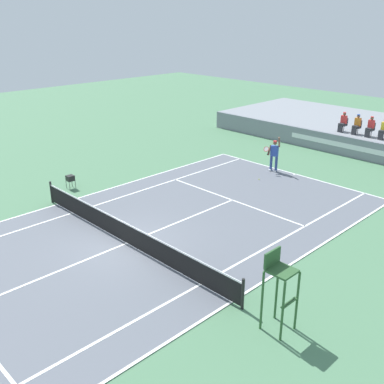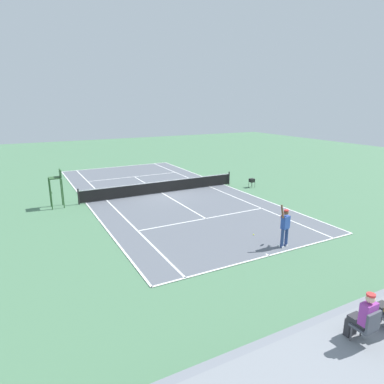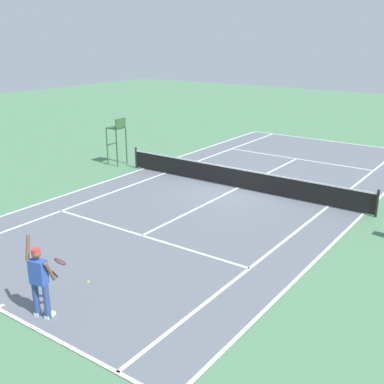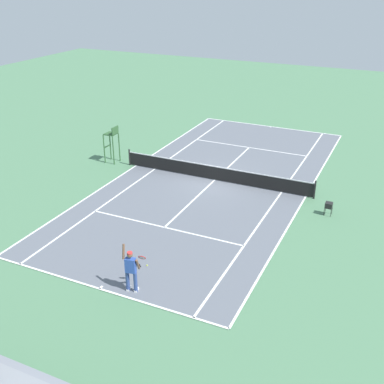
% 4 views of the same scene
% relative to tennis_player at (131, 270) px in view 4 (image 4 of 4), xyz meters
% --- Properties ---
extents(ground_plane, '(80.00, 80.00, 0.00)m').
position_rel_tennis_player_xyz_m(ground_plane, '(1.25, -11.44, -0.99)').
color(ground_plane, '#4C7A56').
extents(court, '(11.08, 23.88, 0.03)m').
position_rel_tennis_player_xyz_m(court, '(1.25, -11.44, -0.98)').
color(court, slate).
rests_on(court, ground).
extents(net, '(11.98, 0.10, 1.07)m').
position_rel_tennis_player_xyz_m(net, '(1.25, -11.44, -0.47)').
color(net, black).
rests_on(net, ground).
extents(tennis_player, '(0.74, 0.74, 2.08)m').
position_rel_tennis_player_xyz_m(tennis_player, '(0.00, 0.00, 0.00)').
color(tennis_player, navy).
rests_on(tennis_player, ground).
extents(tennis_ball, '(0.07, 0.07, 0.07)m').
position_rel_tennis_player_xyz_m(tennis_ball, '(0.36, -1.77, -0.96)').
color(tennis_ball, '#D1E533').
rests_on(tennis_ball, ground).
extents(umpire_chair, '(0.77, 0.77, 2.44)m').
position_rel_tennis_player_xyz_m(umpire_chair, '(8.44, -11.44, 0.56)').
color(umpire_chair, '#2D562D').
rests_on(umpire_chair, ground).
extents(ball_hopper, '(0.36, 0.36, 0.70)m').
position_rel_tennis_player_xyz_m(ball_hopper, '(-5.75, -9.80, -0.42)').
color(ball_hopper, black).
rests_on(ball_hopper, ground).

